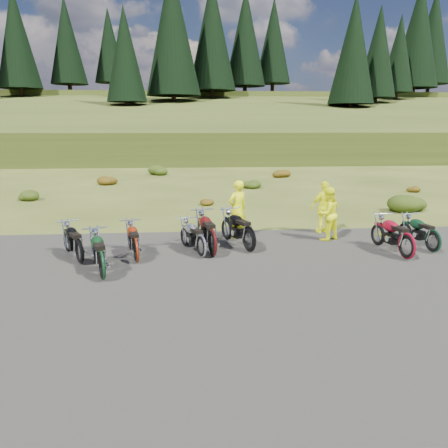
{
  "coord_description": "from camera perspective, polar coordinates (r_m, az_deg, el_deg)",
  "views": [
    {
      "loc": [
        -1.17,
        -10.76,
        3.66
      ],
      "look_at": [
        -0.22,
        0.69,
        1.04
      ],
      "focal_mm": 35.0,
      "sensor_mm": 36.0,
      "label": 1
    }
  ],
  "objects": [
    {
      "name": "ground",
      "position": [
        11.43,
        1.41,
        -5.81
      ],
      "size": [
        300.0,
        300.0,
        0.0
      ],
      "primitive_type": "plane",
      "color": "#3B4416",
      "rests_on": "ground"
    },
    {
      "name": "gravel_pad",
      "position": [
        9.57,
        2.71,
        -9.63
      ],
      "size": [
        20.0,
        12.0,
        0.04
      ],
      "primitive_type": "cube",
      "color": "black",
      "rests_on": "ground"
    },
    {
      "name": "hill_slope",
      "position": [
        60.89,
        -3.67,
        9.39
      ],
      "size": [
        300.0,
        45.97,
        9.37
      ],
      "primitive_type": null,
      "rotation": [
        0.14,
        0.0,
        0.0
      ],
      "color": "#364216",
      "rests_on": "ground"
    },
    {
      "name": "hill_plateau",
      "position": [
        120.83,
        -4.26,
        11.09
      ],
      "size": [
        300.0,
        90.0,
        9.17
      ],
      "primitive_type": "cube",
      "color": "#364216",
      "rests_on": "ground"
    },
    {
      "name": "conifer_18",
      "position": [
        79.23,
        -25.51,
        21.13
      ],
      "size": [
        6.6,
        6.6,
        17.0
      ],
      "color": "black",
      "rests_on": "ground"
    },
    {
      "name": "conifer_19",
      "position": [
        83.33,
        -19.88,
        21.61
      ],
      "size": [
        6.16,
        6.16,
        16.0
      ],
      "color": "black",
      "rests_on": "ground"
    },
    {
      "name": "conifer_20",
      "position": [
        87.99,
        -14.78,
        21.61
      ],
      "size": [
        5.72,
        5.72,
        15.0
      ],
      "color": "black",
      "rests_on": "ground"
    },
    {
      "name": "conifer_21",
      "position": [
        61.91,
        -12.8,
        20.83
      ],
      "size": [
        5.28,
        5.28,
        14.0
      ],
      "color": "black",
      "rests_on": "ground"
    },
    {
      "name": "conifer_22",
      "position": [
        68.07,
        -6.77,
        23.88
      ],
      "size": [
        7.92,
        7.92,
        20.0
      ],
      "color": "black",
      "rests_on": "ground"
    },
    {
      "name": "conifer_23",
      "position": [
        74.18,
        -1.56,
        23.58
      ],
      "size": [
        7.48,
        7.48,
        19.0
      ],
      "color": "black",
      "rests_on": "ground"
    },
    {
      "name": "conifer_24",
      "position": [
        80.73,
        2.81,
        23.19
      ],
      "size": [
        7.04,
        7.04,
        18.0
      ],
      "color": "black",
      "rests_on": "ground"
    },
    {
      "name": "conifer_25",
      "position": [
        87.59,
        6.48,
        22.64
      ],
      "size": [
        6.6,
        6.6,
        17.0
      ],
      "color": "black",
      "rests_on": "ground"
    },
    {
      "name": "conifer_26",
      "position": [
        64.48,
        16.57,
        21.02
      ],
      "size": [
        6.16,
        6.16,
        16.0
      ],
      "color": "black",
      "rests_on": "ground"
    },
    {
      "name": "conifer_27",
      "position": [
        72.3,
        19.53,
        20.44
      ],
      "size": [
        5.72,
        5.72,
        15.0
      ],
      "color": "black",
      "rests_on": "ground"
    },
    {
      "name": "conifer_28",
      "position": [
        80.26,
        21.89,
        19.93
      ],
      "size": [
        5.28,
        5.28,
        14.0
      ],
      "color": "black",
      "rests_on": "ground"
    },
    {
      "name": "conifer_29",
      "position": [
        88.86,
        24.03,
        21.74
      ],
      "size": [
        7.92,
        7.92,
        20.0
      ],
      "color": "black",
      "rests_on": "ground"
    },
    {
      "name": "conifer_30",
      "position": [
        96.98,
        25.62,
        21.17
      ],
      "size": [
        7.48,
        7.48,
        19.0
      ],
      "color": "black",
      "rests_on": "ground"
    },
    {
      "name": "shrub_1",
      "position": [
        23.68,
        -24.29,
        3.58
      ],
      "size": [
        1.03,
        1.03,
        0.61
      ],
      "primitive_type": "ellipsoid",
      "color": "#20350D",
      "rests_on": "ground"
    },
    {
      "name": "shrub_2",
      "position": [
        28.01,
        -15.12,
        5.7
      ],
      "size": [
        1.3,
        1.3,
        0.77
      ],
      "primitive_type": "ellipsoid",
      "color": "#5F340B",
      "rests_on": "ground"
    },
    {
      "name": "shrub_3",
      "position": [
        32.89,
        -8.49,
        7.14
      ],
      "size": [
        1.56,
        1.56,
        0.92
      ],
      "primitive_type": "ellipsoid",
      "color": "#20350D",
      "rests_on": "ground"
    },
    {
      "name": "shrub_4",
      "position": [
        20.27,
        -2.49,
        3.1
      ],
      "size": [
        0.77,
        0.77,
        0.45
      ],
      "primitive_type": "ellipsoid",
      "color": "#5F340B",
      "rests_on": "ground"
    },
    {
      "name": "shrub_5",
      "position": [
        25.75,
        3.52,
        5.35
      ],
      "size": [
        1.03,
        1.03,
        0.61
      ],
      "primitive_type": "ellipsoid",
      "color": "#20350D",
      "rests_on": "ground"
    },
    {
      "name": "shrub_6",
      "position": [
        31.43,
        7.41,
        6.77
      ],
      "size": [
        1.3,
        1.3,
        0.77
      ],
      "primitive_type": "ellipsoid",
      "color": "#5F340B",
      "rests_on": "ground"
    },
    {
      "name": "shrub_7",
      "position": [
        20.47,
        22.93,
        2.85
      ],
      "size": [
        1.56,
        1.56,
        0.92
      ],
      "primitive_type": "ellipsoid",
      "color": "#20350D",
      "rests_on": "ground"
    },
    {
      "name": "shrub_8",
      "position": [
        26.49,
        23.23,
        4.37
      ],
      "size": [
        0.77,
        0.77,
        0.45
      ],
      "primitive_type": "ellipsoid",
      "color": "#5F340B",
      "rests_on": "ground"
    },
    {
      "name": "motorcycle_0",
      "position": [
        12.34,
        -18.22,
        -5.06
      ],
      "size": [
        1.48,
        2.0,
        1.01
      ],
      "primitive_type": null,
      "rotation": [
        0.0,
        0.0,
        2.06
      ],
      "color": "black",
      "rests_on": "ground"
    },
    {
      "name": "motorcycle_1",
      "position": [
        12.07,
        -11.33,
        -5.04
      ],
      "size": [
        1.06,
        1.98,
        0.99
      ],
      "primitive_type": null,
      "rotation": [
        0.0,
        0.0,
        1.81
      ],
      "color": "maroon",
      "rests_on": "ground"
    },
    {
      "name": "motorcycle_2",
      "position": [
        10.95,
        -15.51,
        -7.14
      ],
      "size": [
        1.25,
        2.13,
        1.06
      ],
      "primitive_type": null,
      "rotation": [
        0.0,
        0.0,
        1.88
      ],
      "color": "black",
      "rests_on": "ground"
    },
    {
      "name": "motorcycle_3",
      "position": [
        12.3,
        -2.98,
        -4.46
      ],
      "size": [
        1.26,
        1.95,
        0.97
      ],
      "primitive_type": null,
      "rotation": [
        0.0,
        0.0,
        1.95
      ],
      "color": "#BBBCC1",
      "rests_on": "ground"
    },
    {
      "name": "motorcycle_4",
      "position": [
        12.38,
        -1.5,
        -4.34
      ],
      "size": [
        1.15,
        2.32,
        1.16
      ],
      "primitive_type": null,
      "rotation": [
        0.0,
        0.0,
        1.76
      ],
      "color": "#420C0B",
      "rests_on": "ground"
    },
    {
      "name": "motorcycle_5",
      "position": [
        12.81,
        3.27,
        -3.75
      ],
      "size": [
        1.45,
        2.26,
        1.13
      ],
      "primitive_type": null,
      "rotation": [
        0.0,
        0.0,
        1.94
      ],
      "color": "black",
      "rests_on": "ground"
    },
    {
      "name": "motorcycle_6",
      "position": [
        13.13,
        22.62,
        -4.34
      ],
      "size": [
        1.02,
        2.16,
        1.09
      ],
      "primitive_type": null,
      "rotation": [
        0.0,
        0.0,
        1.74
      ],
      "color": "maroon",
      "rests_on": "ground"
    },
    {
      "name": "motorcycle_7",
      "position": [
        14.13,
        25.5,
        -3.44
      ],
      "size": [
        0.95,
        1.95,
        0.98
      ],
      "primitive_type": null,
      "rotation": [
        0.0,
        0.0,
        1.75
      ],
      "color": "black",
      "rests_on": "ground"
    },
    {
      "name": "person_middle",
      "position": [
        14.22,
        1.78,
        1.84
      ],
      "size": [
        0.82,
        0.73,
        1.88
      ],
      "primitive_type": "imported",
      "rotation": [
        0.0,
        0.0,
        3.66
      ],
      "color": "#E6ED0C",
      "rests_on": "ground"
    },
    {
      "name": "person_right_a",
      "position": [
        14.3,
        13.32,
        1.18
      ],
      "size": [
        1.03,
        0.96,
        1.7
      ],
      "primitive_type": "imported",
      "rotation": [
        0.0,
        0.0,
        3.64
      ],
      "color": "#E6ED0C",
      "rests_on": "ground"
    },
    {
      "name": "person_right_b",
      "position": [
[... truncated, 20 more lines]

